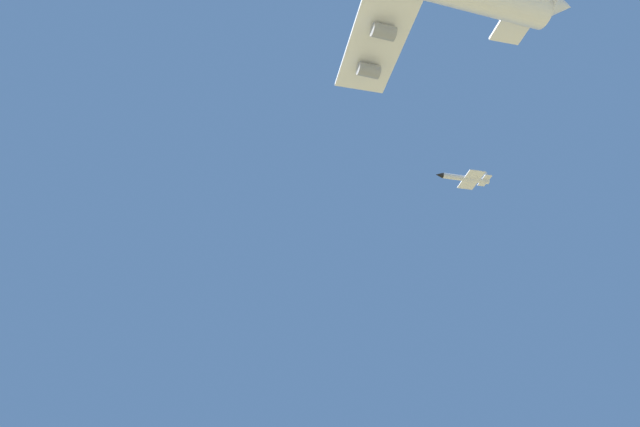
{
  "coord_description": "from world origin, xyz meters",
  "views": [
    {
      "loc": [
        32.16,
        83.33,
        2.92
      ],
      "look_at": [
        -2.34,
        21.78,
        50.41
      ],
      "focal_mm": 28.31,
      "sensor_mm": 36.0,
      "label": 1
    }
  ],
  "objects": [
    {
      "name": "chase_jet_lead",
      "position": [
        -53.36,
        9.9,
        85.45
      ],
      "size": [
        15.24,
        8.96,
        4.0
      ],
      "rotation": [
        0.0,
        0.0,
        -0.31
      ],
      "color": "silver"
    }
  ]
}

